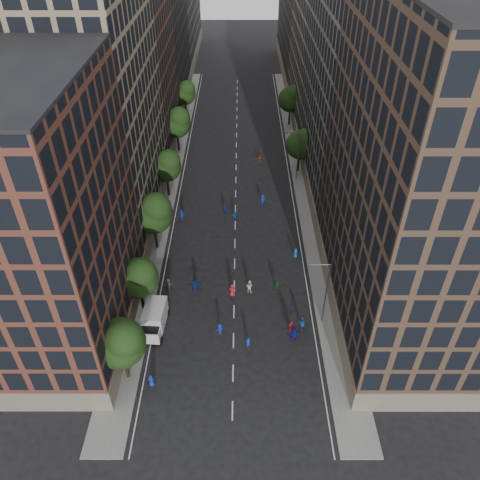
{
  "coord_description": "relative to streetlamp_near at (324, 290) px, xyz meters",
  "views": [
    {
      "loc": [
        0.79,
        -26.34,
        42.48
      ],
      "look_at": [
        0.74,
        25.27,
        2.0
      ],
      "focal_mm": 35.0,
      "sensor_mm": 36.0,
      "label": 1
    }
  ],
  "objects": [
    {
      "name": "ground",
      "position": [
        -10.37,
        28.0,
        -5.17
      ],
      "size": [
        240.0,
        240.0,
        0.0
      ],
      "primitive_type": "plane",
      "color": "black",
      "rests_on": "ground"
    },
    {
      "name": "sidewalk_left",
      "position": [
        -22.37,
        35.5,
        -5.09
      ],
      "size": [
        4.0,
        105.0,
        0.15
      ],
      "primitive_type": "cube",
      "color": "slate",
      "rests_on": "ground"
    },
    {
      "name": "sidewalk_right",
      "position": [
        1.63,
        35.5,
        -5.09
      ],
      "size": [
        4.0,
        105.0,
        0.15
      ],
      "primitive_type": "cube",
      "color": "slate",
      "rests_on": "ground"
    },
    {
      "name": "bldg_left_a",
      "position": [
        -29.37,
        -1.0,
        9.83
      ],
      "size": [
        14.0,
        22.0,
        30.0
      ],
      "primitive_type": "cube",
      "color": "#572D21",
      "rests_on": "ground"
    },
    {
      "name": "bldg_left_b",
      "position": [
        -29.37,
        23.0,
        11.83
      ],
      "size": [
        14.0,
        26.0,
        34.0
      ],
      "primitive_type": "cube",
      "color": "#857157",
      "rests_on": "ground"
    },
    {
      "name": "bldg_left_c",
      "position": [
        -29.37,
        46.0,
        8.83
      ],
      "size": [
        14.0,
        20.0,
        28.0
      ],
      "primitive_type": "cube",
      "color": "#572D21",
      "rests_on": "ground"
    },
    {
      "name": "bldg_left_d",
      "position": [
        -29.37,
        70.0,
        10.83
      ],
      "size": [
        14.0,
        28.0,
        32.0
      ],
      "primitive_type": "cube",
      "color": "black",
      "rests_on": "ground"
    },
    {
      "name": "bldg_left_e",
      "position": [
        -29.37,
        104.0,
        7.83
      ],
      "size": [
        14.0,
        40.0,
        26.0
      ],
      "primitive_type": "cube",
      "color": "#5D584D",
      "rests_on": "ground"
    },
    {
      "name": "bldg_right_a",
      "position": [
        8.63,
        3.0,
        12.83
      ],
      "size": [
        14.0,
        30.0,
        36.0
      ],
      "primitive_type": "cube",
      "color": "#473226",
      "rests_on": "ground"
    },
    {
      "name": "bldg_right_b",
      "position": [
        8.63,
        32.0,
        11.33
      ],
      "size": [
        14.0,
        28.0,
        33.0
      ],
      "primitive_type": "cube",
      "color": "#5D584D",
      "rests_on": "ground"
    },
    {
      "name": "bldg_right_c",
      "position": [
        8.63,
        59.0,
        12.33
      ],
      "size": [
        14.0,
        26.0,
        35.0
      ],
      "primitive_type": "cube",
      "color": "#857157",
      "rests_on": "ground"
    },
    {
      "name": "bldg_right_d",
      "position": [
        8.63,
        92.0,
        9.83
      ],
      "size": [
        14.0,
        40.0,
        30.0
      ],
      "primitive_type": "cube",
      "color": "#473226",
      "rests_on": "ground"
    },
    {
      "name": "tree_left_0",
      "position": [
        -21.38,
        -8.15,
        0.79
      ],
      "size": [
        5.2,
        5.2,
        8.83
      ],
      "color": "black",
      "rests_on": "ground"
    },
    {
      "name": "tree_left_1",
      "position": [
        -21.39,
        1.86,
        0.38
      ],
      "size": [
        4.8,
        4.8,
        8.21
      ],
      "color": "black",
      "rests_on": "ground"
    },
    {
      "name": "tree_left_2",
      "position": [
        -21.36,
        13.83,
        1.19
      ],
      "size": [
        5.6,
        5.6,
        9.45
      ],
      "color": "black",
      "rests_on": "ground"
    },
    {
      "name": "tree_left_3",
      "position": [
        -21.38,
        27.85,
        0.65
      ],
      "size": [
        5.0,
        5.0,
        8.58
      ],
      "color": "black",
      "rests_on": "ground"
    },
    {
      "name": "tree_left_4",
      "position": [
        -21.37,
        43.84,
        0.93
      ],
      "size": [
        5.4,
        5.4,
        9.08
      ],
      "color": "black",
      "rests_on": "ground"
    },
    {
      "name": "tree_left_5",
      "position": [
        -21.39,
        59.86,
        0.51
      ],
      "size": [
        4.8,
        4.8,
        8.33
      ],
      "color": "black",
      "rests_on": "ground"
    },
    {
      "name": "tree_right_a",
      "position": [
        1.02,
        35.85,
        0.46
      ],
      "size": [
        5.0,
        5.0,
        8.39
      ],
      "color": "black",
      "rests_on": "ground"
    },
    {
      "name": "tree_right_b",
      "position": [
        1.02,
        55.85,
        0.79
      ],
      "size": [
        5.2,
        5.2,
        8.83
      ],
      "color": "black",
      "rests_on": "ground"
    },
    {
      "name": "streetlamp_near",
      "position": [
        0.0,
        0.0,
        0.0
      ],
      "size": [
        2.64,
        0.22,
        9.06
      ],
      "color": "#595B60",
      "rests_on": "ground"
    },
    {
      "name": "streetlamp_far",
      "position": [
        0.0,
        33.0,
        0.0
      ],
      "size": [
        2.64,
        0.22,
        9.06
      ],
      "color": "#595B60",
      "rests_on": "ground"
    },
    {
      "name": "cargo_van",
      "position": [
        -19.66,
        -1.09,
        -3.66
      ],
      "size": [
        2.85,
        5.52,
        2.86
      ],
      "rotation": [
        0.0,
        0.0,
        -0.06
      ],
      "color": "white",
      "rests_on": "ground"
    },
    {
      "name": "skater_0",
      "position": [
        -18.87,
        -9.06,
        -4.35
      ],
      "size": [
        0.84,
        0.59,
        1.63
      ],
      "primitive_type": "imported",
      "rotation": [
        0.0,
        0.0,
        3.23
      ],
      "color": "navy",
      "rests_on": "ground"
    },
    {
      "name": "skater_1",
      "position": [
        -8.68,
        -4.06,
        -4.37
      ],
      "size": [
        0.65,
        0.49,
        1.6
      ],
      "primitive_type": "imported",
      "rotation": [
        0.0,
        0.0,
        3.34
      ],
      "color": "#1338A1",
      "rests_on": "ground"
    },
    {
      "name": "skater_2",
      "position": [
        -2.31,
        -1.19,
        -4.3
      ],
      "size": [
        0.94,
        0.78,
        1.74
      ],
      "primitive_type": "imported",
      "rotation": [
        0.0,
        0.0,
        2.99
      ],
      "color": "#1447A6",
      "rests_on": "ground"
    },
    {
      "name": "skater_3",
      "position": [
        -11.95,
        -2.06,
        -4.37
      ],
      "size": [
        1.18,
        0.91,
        1.6
      ],
      "primitive_type": "imported",
      "rotation": [
        0.0,
        0.0,
        3.49
      ],
      "color": "#1528B2",
      "rests_on": "ground"
    },
    {
      "name": "skater_4",
      "position": [
        -18.87,
        -1.69,
        -4.28
      ],
      "size": [
        1.11,
        0.67,
        1.77
      ],
      "primitive_type": "imported",
      "rotation": [
        0.0,
        0.0,
        3.39
      ],
      "color": "blue",
      "rests_on": "ground"
    },
    {
      "name": "skater_5",
      "position": [
        -3.43,
        -2.93,
        -4.23
      ],
      "size": [
        1.82,
        0.97,
        1.88
      ],
      "primitive_type": "imported",
      "rotation": [
        0.0,
        0.0,
        3.39
      ],
      "color": "#1418A3",
      "rests_on": "ground"
    },
    {
      "name": "skater_6",
      "position": [
        -10.59,
        4.25,
        -4.22
      ],
      "size": [
        1.03,
        0.77,
        1.9
      ],
      "primitive_type": "imported",
      "rotation": [
        0.0,
        0.0,
        3.34
      ],
      "color": "#AD1C2C",
      "rests_on": "ground"
    },
    {
      "name": "skater_7",
      "position": [
        -3.68,
        -1.92,
        -4.23
      ],
      "size": [
        0.7,
        0.47,
        1.87
      ],
      "primitive_type": "imported",
      "rotation": [
        0.0,
        0.0,
        3.1
      ],
      "color": "maroon",
      "rests_on": "ground"
    },
    {
      "name": "skater_8",
      "position": [
        -8.43,
        4.96,
        -4.23
      ],
      "size": [
        1.12,
        1.02,
        1.88
      ],
      "primitive_type": "imported",
      "rotation": [
        0.0,
        0.0,
        2.73
      ],
      "color": "white",
      "rests_on": "ground"
    },
    {
      "name": "skater_9",
      "position": [
        -18.87,
        5.45,
        -4.31
      ],
      "size": [
        1.21,
        0.82,
        1.73
      ],
      "primitive_type": "imported",
      "rotation": [
        0.0,
        0.0,
        3.31
      ],
      "color": "#39393D",
      "rests_on": "ground"
    },
    {
      "name": "skater_10",
      "position": [
        -4.87,
        5.37,
        -4.3
      ],
      "size": [
        1.1,
        0.79,
        1.74
      ],
      "primitive_type": "imported",
      "rotation": [
        0.0,
        0.0,
        2.73
      ],
      "color": "#1B5B22",
      "rests_on": "ground"
    },
    {
      "name": "skater_11",
      "position": [
        -15.41,
        5.14,
        -4.25
      ],
      "size": [
        1.79,
        0.98,
        1.84
      ],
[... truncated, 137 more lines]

